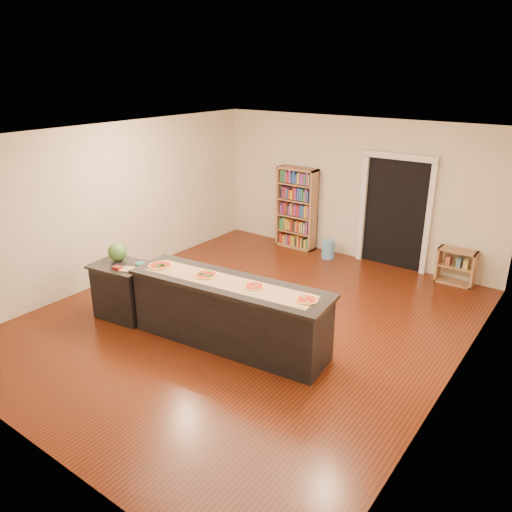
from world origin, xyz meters
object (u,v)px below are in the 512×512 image
Objects in this scene: side_counter at (124,290)px; bookshelf at (297,208)px; waste_bin at (328,249)px; watermelon at (117,252)px; low_shelf at (456,267)px; kitchen_island at (229,313)px.

bookshelf reaches higher than side_counter.
watermelon is at bearing -110.55° from waste_bin.
bookshelf is 1.15m from waste_bin.
low_shelf is (3.37, 0.01, -0.54)m from bookshelf.
bookshelf is 2.64× the size of low_shelf.
low_shelf is 5.87m from watermelon.
side_counter reaches higher than waste_bin.
side_counter is at bearing -176.26° from kitchen_island.
bookshelf is 6.01× the size of watermelon.
bookshelf is 3.41m from low_shelf.
kitchen_island reaches higher than side_counter.
side_counter is at bearing -108.15° from waste_bin.
kitchen_island is 4.27m from bookshelf.
kitchen_island reaches higher than waste_bin.
kitchen_island is at bearing -115.96° from low_shelf.
bookshelf is (0.45, 4.33, 0.42)m from side_counter.
low_shelf is 1.72× the size of waste_bin.
bookshelf is at bearing 81.80° from watermelon.
bookshelf is at bearing 76.86° from side_counter.
watermelon is at bearing -98.20° from bookshelf.
watermelon reaches higher than low_shelf.
side_counter is at bearing -27.55° from watermelon.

